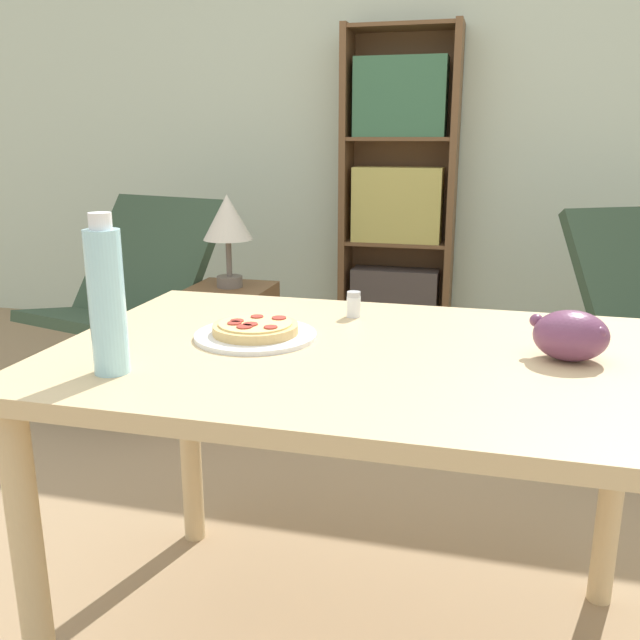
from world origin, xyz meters
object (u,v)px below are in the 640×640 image
at_px(bookshelf, 398,200).
at_px(side_table, 232,346).
at_px(grape_bunch, 571,336).
at_px(salt_shaker, 354,304).
at_px(lounge_chair_near, 128,331).
at_px(pizza_on_plate, 256,331).
at_px(table_lamp, 228,222).
at_px(drink_bottle, 107,300).

xyz_separation_m(bookshelf, side_table, (-0.56, -1.11, -0.55)).
distance_m(grape_bunch, bookshelf, 2.54).
xyz_separation_m(salt_shaker, lounge_chair_near, (-1.31, 1.16, -0.49)).
distance_m(pizza_on_plate, lounge_chair_near, 1.86).
bearing_deg(side_table, salt_shaker, -55.26).
bearing_deg(table_lamp, lounge_chair_near, 175.03).
relative_size(pizza_on_plate, bookshelf, 0.15).
bearing_deg(side_table, grape_bunch, -46.90).
relative_size(drink_bottle, lounge_chair_near, 0.32).
distance_m(salt_shaker, bookshelf, 2.24).
bearing_deg(pizza_on_plate, bookshelf, 91.07).
xyz_separation_m(drink_bottle, bookshelf, (0.13, 2.73, -0.06)).
height_order(lounge_chair_near, side_table, lounge_chair_near).
bearing_deg(lounge_chair_near, table_lamp, 10.23).
bearing_deg(table_lamp, drink_bottle, -75.26).
xyz_separation_m(pizza_on_plate, drink_bottle, (-0.18, -0.28, 0.12)).
xyz_separation_m(side_table, table_lamp, (0.00, 0.00, 0.55)).
xyz_separation_m(grape_bunch, table_lamp, (-1.24, 1.33, 0.02)).
relative_size(grape_bunch, salt_shaker, 2.39).
bearing_deg(table_lamp, pizza_on_plate, -65.71).
bearing_deg(table_lamp, grape_bunch, -46.90).
height_order(bookshelf, side_table, bookshelf).
distance_m(grape_bunch, table_lamp, 1.82).
relative_size(pizza_on_plate, lounge_chair_near, 0.29).
relative_size(salt_shaker, bookshelf, 0.04).
height_order(salt_shaker, side_table, salt_shaker).
relative_size(grape_bunch, table_lamp, 0.38).
bearing_deg(side_table, table_lamp, 0.00).
height_order(lounge_chair_near, table_lamp, table_lamp).
bearing_deg(grape_bunch, salt_shaker, 155.50).
height_order(grape_bunch, salt_shaker, grape_bunch).
height_order(pizza_on_plate, lounge_chair_near, lounge_chair_near).
bearing_deg(drink_bottle, bookshelf, 87.19).
relative_size(salt_shaker, table_lamp, 0.16).
relative_size(pizza_on_plate, drink_bottle, 0.90).
height_order(pizza_on_plate, table_lamp, table_lamp).
relative_size(grape_bunch, bookshelf, 0.09).
xyz_separation_m(pizza_on_plate, bookshelf, (-0.05, 2.45, 0.07)).
bearing_deg(grape_bunch, lounge_chair_near, 142.32).
bearing_deg(grape_bunch, bookshelf, 105.69).
relative_size(bookshelf, table_lamp, 4.40).
relative_size(grape_bunch, lounge_chair_near, 0.16).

